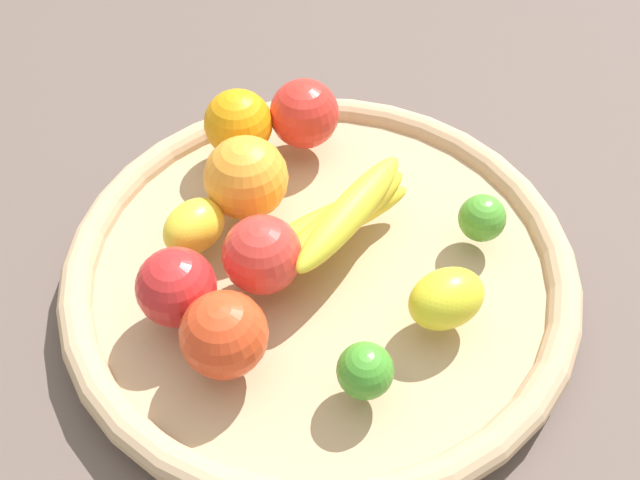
% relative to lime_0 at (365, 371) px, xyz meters
% --- Properties ---
extents(ground_plane, '(2.40, 2.40, 0.00)m').
position_rel_lime_0_xyz_m(ground_plane, '(-0.14, 0.03, -0.07)').
color(ground_plane, brown).
rests_on(ground_plane, ground).
extents(basket, '(0.47, 0.47, 0.04)m').
position_rel_lime_0_xyz_m(basket, '(-0.14, 0.03, -0.04)').
color(basket, tan).
rests_on(basket, ground_plane).
extents(lime_0, '(0.05, 0.05, 0.04)m').
position_rel_lime_0_xyz_m(lime_0, '(0.00, 0.00, 0.00)').
color(lime_0, '#43922A').
rests_on(lime_0, basket).
extents(banana_bunch, '(0.11, 0.17, 0.06)m').
position_rel_lime_0_xyz_m(banana_bunch, '(-0.14, 0.05, 0.01)').
color(banana_bunch, yellow).
rests_on(banana_bunch, basket).
extents(lemon_0, '(0.07, 0.08, 0.05)m').
position_rel_lime_0_xyz_m(lemon_0, '(-0.20, -0.07, 0.00)').
color(lemon_0, yellow).
rests_on(lemon_0, basket).
extents(apple_1, '(0.09, 0.09, 0.07)m').
position_rel_lime_0_xyz_m(apple_1, '(-0.13, -0.03, 0.01)').
color(apple_1, red).
rests_on(apple_1, basket).
extents(apple_0, '(0.10, 0.10, 0.07)m').
position_rel_lime_0_xyz_m(apple_0, '(-0.07, -0.09, 0.01)').
color(apple_0, red).
rests_on(apple_0, basket).
extents(orange_1, '(0.11, 0.11, 0.08)m').
position_rel_lime_0_xyz_m(orange_1, '(-0.22, -0.01, 0.02)').
color(orange_1, orange).
rests_on(orange_1, basket).
extents(lime_1, '(0.04, 0.04, 0.04)m').
position_rel_lime_0_xyz_m(lime_1, '(-0.10, 0.17, -0.00)').
color(lime_1, '#4D9A2E').
rests_on(lime_1, basket).
extents(lemon_1, '(0.05, 0.07, 0.05)m').
position_rel_lime_0_xyz_m(lemon_1, '(-0.03, 0.09, 0.00)').
color(lemon_1, yellow).
rests_on(lemon_1, basket).
extents(orange_0, '(0.10, 0.10, 0.07)m').
position_rel_lime_0_xyz_m(orange_0, '(-0.30, 0.01, 0.01)').
color(orange_0, orange).
rests_on(orange_0, basket).
extents(apple_2, '(0.09, 0.09, 0.07)m').
position_rel_lime_0_xyz_m(apple_2, '(-0.13, -0.11, 0.01)').
color(apple_2, red).
rests_on(apple_2, basket).
extents(apple_3, '(0.08, 0.08, 0.07)m').
position_rel_lime_0_xyz_m(apple_3, '(-0.28, 0.08, 0.01)').
color(apple_3, red).
rests_on(apple_3, basket).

